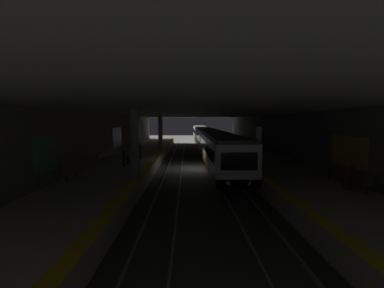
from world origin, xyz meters
name	(u,v)px	position (x,y,z in m)	size (l,w,h in m)	color
ground_plane	(196,169)	(0.00, 0.00, 0.00)	(120.00, 120.00, 0.00)	#42423F
track_left	(218,168)	(0.00, -2.20, 0.08)	(60.00, 1.53, 0.16)	gray
track_right	(175,168)	(0.00, 2.20, 0.08)	(60.00, 1.53, 0.16)	gray
platform_left	(260,163)	(0.00, -6.55, 0.53)	(60.00, 5.30, 1.06)	beige
platform_right	(132,164)	(0.00, 6.55, 0.53)	(60.00, 5.30, 1.06)	beige
wall_left	(289,141)	(0.00, -9.45, 2.80)	(60.00, 0.56, 5.60)	slate
wall_right	(102,141)	(0.03, 9.45, 2.80)	(60.00, 0.56, 5.60)	slate
ceiling_slab	(196,111)	(0.00, 0.00, 5.80)	(60.00, 19.40, 0.40)	#ADAAA3
pillar_near	(135,144)	(-8.85, 4.35, 3.33)	(0.56, 0.56, 4.55)	gray
pillar_far	(160,133)	(6.88, 4.35, 3.33)	(0.56, 0.56, 4.55)	gray
metro_train	(206,138)	(17.47, -2.20, 2.02)	(55.46, 2.83, 3.49)	silver
bench_left_near	(360,181)	(-11.84, -8.53, 1.57)	(1.70, 0.47, 0.86)	#262628
bench_left_mid	(337,173)	(-9.71, -8.53, 1.57)	(1.70, 0.47, 0.86)	#262628
bench_left_far	(255,145)	(9.27, -8.53, 1.57)	(1.70, 0.47, 0.86)	#262628
bench_right_near	(70,171)	(-8.97, 8.53, 1.57)	(1.70, 0.47, 0.86)	#262628
bench_right_mid	(103,157)	(-2.54, 8.53, 1.57)	(1.70, 0.47, 0.86)	#262628
bench_right_far	(130,146)	(8.37, 8.53, 1.57)	(1.70, 0.47, 0.86)	#262628
person_waiting_near	(346,174)	(-11.67, -7.87, 1.93)	(0.60, 0.22, 1.62)	#3A3A3A
person_walking_mid	(244,142)	(8.40, -6.70, 1.97)	(0.60, 0.23, 1.69)	#363636
person_standing_far	(124,157)	(-4.36, 6.21, 1.89)	(0.60, 0.22, 1.55)	#323232
person_boarding	(140,150)	(-0.41, 5.59, 1.96)	(0.60, 0.23, 1.67)	#313131
suitcase_rolling	(128,160)	(-3.11, 6.14, 1.40)	(0.39, 0.27, 0.99)	navy
trash_bin	(290,161)	(-4.23, -7.80, 1.48)	(0.44, 0.44, 0.85)	#595B5E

